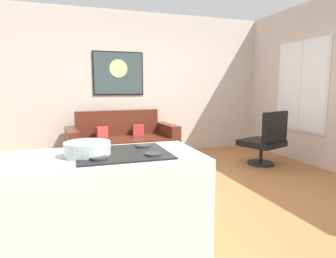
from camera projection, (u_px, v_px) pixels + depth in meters
The scene contains 10 objects.
ground at pixel (184, 194), 3.71m from camera, with size 6.40×6.40×0.04m, color #AE6A3B.
back_wall at pixel (141, 84), 5.78m from camera, with size 6.40×0.05×2.80m, color beige.
right_wall at pixel (331, 84), 4.60m from camera, with size 0.05×6.40×2.80m, color beige.
couch at pixel (122, 145), 5.25m from camera, with size 1.99×1.04×0.91m.
coffee_table at pixel (133, 155), 4.08m from camera, with size 1.03×0.50×0.43m.
armchair at pixel (266, 140), 4.94m from camera, with size 0.82×0.80×0.95m.
kitchen_counter at pixel (81, 222), 1.91m from camera, with size 1.62×0.68×0.92m.
mixing_bowl at pixel (88, 149), 1.87m from camera, with size 0.30×0.30×0.10m.
wall_painting at pixel (118, 73), 5.57m from camera, with size 0.97×0.03×0.84m.
window at pixel (301, 86), 5.16m from camera, with size 0.03×1.19×1.62m.
Camera 1 is at (-1.31, -3.31, 1.34)m, focal length 30.82 mm.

